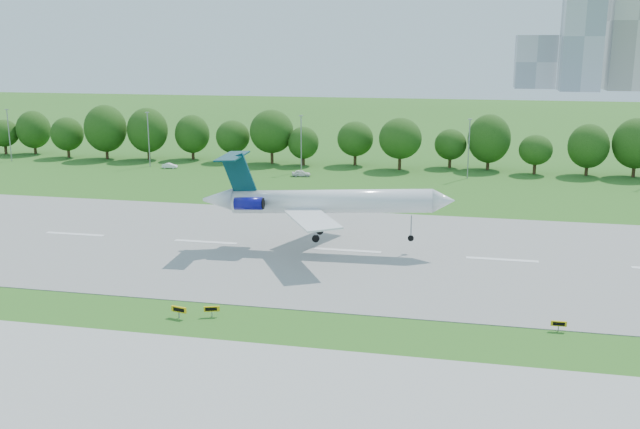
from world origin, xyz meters
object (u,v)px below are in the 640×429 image
(airliner, at_px, (319,200))
(taxi_sign_left, at_px, (212,309))
(service_vehicle_b, at_px, (301,173))
(service_vehicle_a, at_px, (170,166))

(airliner, bearing_deg, taxi_sign_left, -105.69)
(taxi_sign_left, xyz_separation_m, service_vehicle_b, (-9.47, 78.09, -0.17))
(airliner, distance_m, service_vehicle_a, 72.50)
(airliner, relative_size, service_vehicle_b, 8.71)
(service_vehicle_a, bearing_deg, airliner, -144.07)
(service_vehicle_a, bearing_deg, taxi_sign_left, -157.16)
(taxi_sign_left, distance_m, service_vehicle_a, 91.19)
(service_vehicle_a, xyz_separation_m, service_vehicle_b, (30.88, -3.68, 0.11))
(service_vehicle_a, bearing_deg, service_vehicle_b, -100.23)
(airliner, xyz_separation_m, taxi_sign_left, (-5.45, -25.92, -5.91))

